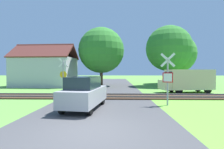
{
  "coord_description": "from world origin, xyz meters",
  "views": [
    {
      "loc": [
        0.89,
        -5.89,
        2.08
      ],
      "look_at": [
        0.5,
        9.02,
        1.8
      ],
      "focal_mm": 28.0,
      "sensor_mm": 36.0,
      "label": 1
    }
  ],
  "objects_px": {
    "tree_center": "(101,50)",
    "parked_car": "(85,93)",
    "crossing_sign_far": "(63,73)",
    "tree_far": "(176,54)",
    "stop_sign_near": "(168,77)",
    "mail_truck": "(187,80)",
    "house": "(45,71)",
    "tree_right": "(169,48)"
  },
  "relations": [
    {
      "from": "tree_right",
      "to": "tree_center",
      "type": "height_order",
      "value": "tree_right"
    },
    {
      "from": "crossing_sign_far",
      "to": "mail_truck",
      "type": "distance_m",
      "value": 11.78
    },
    {
      "from": "crossing_sign_far",
      "to": "tree_far",
      "type": "distance_m",
      "value": 20.02
    },
    {
      "from": "crossing_sign_far",
      "to": "stop_sign_near",
      "type": "bearing_deg",
      "value": -34.71
    },
    {
      "from": "mail_truck",
      "to": "tree_right",
      "type": "bearing_deg",
      "value": -11.14
    },
    {
      "from": "tree_right",
      "to": "crossing_sign_far",
      "type": "bearing_deg",
      "value": -143.86
    },
    {
      "from": "stop_sign_near",
      "to": "crossing_sign_far",
      "type": "relative_size",
      "value": 0.96
    },
    {
      "from": "crossing_sign_far",
      "to": "mail_truck",
      "type": "bearing_deg",
      "value": 4.38
    },
    {
      "from": "stop_sign_near",
      "to": "mail_truck",
      "type": "relative_size",
      "value": 0.63
    },
    {
      "from": "house",
      "to": "tree_far",
      "type": "relative_size",
      "value": 1.02
    },
    {
      "from": "stop_sign_near",
      "to": "crossing_sign_far",
      "type": "xyz_separation_m",
      "value": [
        -7.94,
        5.05,
        0.13
      ]
    },
    {
      "from": "tree_far",
      "to": "tree_center",
      "type": "relative_size",
      "value": 0.99
    },
    {
      "from": "stop_sign_near",
      "to": "tree_center",
      "type": "relative_size",
      "value": 0.39
    },
    {
      "from": "stop_sign_near",
      "to": "house",
      "type": "xyz_separation_m",
      "value": [
        -12.88,
        13.03,
        0.36
      ]
    },
    {
      "from": "crossing_sign_far",
      "to": "mail_truck",
      "type": "height_order",
      "value": "crossing_sign_far"
    },
    {
      "from": "house",
      "to": "tree_far",
      "type": "height_order",
      "value": "tree_far"
    },
    {
      "from": "stop_sign_near",
      "to": "tree_center",
      "type": "distance_m",
      "value": 15.23
    },
    {
      "from": "house",
      "to": "tree_far",
      "type": "bearing_deg",
      "value": 18.49
    },
    {
      "from": "stop_sign_near",
      "to": "parked_car",
      "type": "distance_m",
      "value": 5.05
    },
    {
      "from": "house",
      "to": "tree_right",
      "type": "xyz_separation_m",
      "value": [
        17.04,
        0.85,
        3.13
      ]
    },
    {
      "from": "house",
      "to": "tree_center",
      "type": "relative_size",
      "value": 1.01
    },
    {
      "from": "tree_right",
      "to": "tree_center",
      "type": "xyz_separation_m",
      "value": [
        -9.4,
        0.04,
        -0.24
      ]
    },
    {
      "from": "stop_sign_near",
      "to": "tree_far",
      "type": "relative_size",
      "value": 0.39
    },
    {
      "from": "tree_right",
      "to": "tree_far",
      "type": "bearing_deg",
      "value": 60.44
    },
    {
      "from": "stop_sign_near",
      "to": "tree_center",
      "type": "height_order",
      "value": "tree_center"
    },
    {
      "from": "tree_far",
      "to": "tree_center",
      "type": "bearing_deg",
      "value": -159.62
    },
    {
      "from": "tree_center",
      "to": "mail_truck",
      "type": "distance_m",
      "value": 12.31
    },
    {
      "from": "tree_far",
      "to": "parked_car",
      "type": "relative_size",
      "value": 1.95
    },
    {
      "from": "tree_right",
      "to": "mail_truck",
      "type": "xyz_separation_m",
      "value": [
        -0.41,
        -7.48,
        -4.01
      ]
    },
    {
      "from": "tree_right",
      "to": "parked_car",
      "type": "distance_m",
      "value": 17.99
    },
    {
      "from": "tree_center",
      "to": "parked_car",
      "type": "height_order",
      "value": "tree_center"
    },
    {
      "from": "crossing_sign_far",
      "to": "tree_right",
      "type": "distance_m",
      "value": 15.35
    },
    {
      "from": "stop_sign_near",
      "to": "tree_far",
      "type": "height_order",
      "value": "tree_far"
    },
    {
      "from": "tree_far",
      "to": "mail_truck",
      "type": "xyz_separation_m",
      "value": [
        -2.95,
        -11.95,
        -3.73
      ]
    },
    {
      "from": "crossing_sign_far",
      "to": "parked_car",
      "type": "distance_m",
      "value": 6.9
    },
    {
      "from": "tree_far",
      "to": "tree_center",
      "type": "distance_m",
      "value": 12.74
    },
    {
      "from": "mail_truck",
      "to": "house",
      "type": "bearing_deg",
      "value": 60.27
    },
    {
      "from": "house",
      "to": "tree_center",
      "type": "distance_m",
      "value": 8.22
    },
    {
      "from": "house",
      "to": "mail_truck",
      "type": "distance_m",
      "value": 17.92
    },
    {
      "from": "stop_sign_near",
      "to": "house",
      "type": "bearing_deg",
      "value": -31.42
    },
    {
      "from": "tree_far",
      "to": "tree_right",
      "type": "distance_m",
      "value": 5.15
    },
    {
      "from": "tree_center",
      "to": "parked_car",
      "type": "distance_m",
      "value": 15.54
    }
  ]
}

